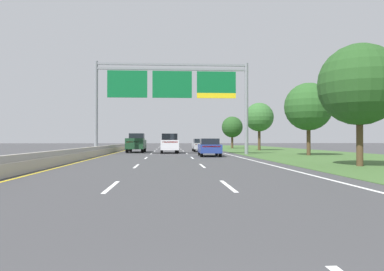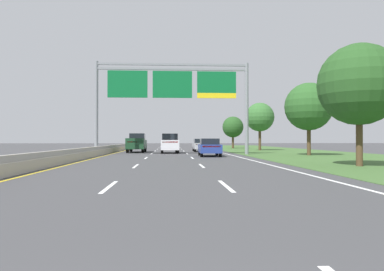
{
  "view_description": "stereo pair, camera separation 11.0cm",
  "coord_description": "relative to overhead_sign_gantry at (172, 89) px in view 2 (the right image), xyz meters",
  "views": [
    {
      "loc": [
        -0.06,
        -1.23,
        1.49
      ],
      "look_at": [
        1.85,
        28.66,
        1.81
      ],
      "focal_mm": 34.49,
      "sensor_mm": 36.0,
      "label": 1
    },
    {
      "loc": [
        0.06,
        -1.24,
        1.49
      ],
      "look_at": [
        1.85,
        28.66,
        1.81
      ],
      "focal_mm": 34.49,
      "sensor_mm": 36.0,
      "label": 2
    }
  ],
  "objects": [
    {
      "name": "roadside_tree_distant",
      "position": [
        10.2,
        24.63,
        -2.9
      ],
      "size": [
        3.49,
        3.49,
        5.31
      ],
      "color": "#4C3823",
      "rests_on": "ground"
    },
    {
      "name": "median_barrier_concrete",
      "position": [
        -6.9,
        0.28,
        -6.1
      ],
      "size": [
        0.6,
        110.0,
        0.85
      ],
      "color": "#A8A399",
      "rests_on": "ground"
    },
    {
      "name": "roadside_tree_mid",
      "position": [
        12.66,
        -2.43,
        -1.91
      ],
      "size": [
        4.45,
        4.45,
        6.77
      ],
      "color": "#4C3823",
      "rests_on": "ground"
    },
    {
      "name": "grass_verge_right",
      "position": [
        13.65,
        0.28,
        -6.44
      ],
      "size": [
        14.0,
        110.0,
        0.02
      ],
      "primitive_type": "cube",
      "color": "#3D602D",
      "rests_on": "ground"
    },
    {
      "name": "overhead_sign_gantry",
      "position": [
        0.0,
        0.0,
        0.0
      ],
      "size": [
        15.06,
        0.42,
        9.06
      ],
      "color": "gray",
      "rests_on": "ground"
    },
    {
      "name": "car_white_centre_lane_suv",
      "position": [
        -0.27,
        4.24,
        -5.35
      ],
      "size": [
        2.01,
        4.74,
        2.11
      ],
      "rotation": [
        0.0,
        0.0,
        1.59
      ],
      "color": "silver",
      "rests_on": "ground"
    },
    {
      "name": "roadside_tree_far",
      "position": [
        11.98,
        13.5,
        -1.93
      ],
      "size": [
        3.91,
        3.91,
        6.49
      ],
      "color": "#4C3823",
      "rests_on": "ground"
    },
    {
      "name": "pickup_truck_darkgreen",
      "position": [
        -4.09,
        7.23,
        -5.37
      ],
      "size": [
        2.0,
        5.4,
        2.2
      ],
      "rotation": [
        0.0,
        0.0,
        1.57
      ],
      "color": "#193D23",
      "rests_on": "ground"
    },
    {
      "name": "car_blue_right_lane_sedan",
      "position": [
        3.26,
        -3.44,
        -5.63
      ],
      "size": [
        1.94,
        4.45,
        1.57
      ],
      "rotation": [
        0.0,
        0.0,
        1.54
      ],
      "color": "navy",
      "rests_on": "ground"
    },
    {
      "name": "car_silver_right_lane_sedan",
      "position": [
        3.56,
        9.58,
        -5.63
      ],
      "size": [
        1.83,
        4.41,
        1.57
      ],
      "rotation": [
        0.0,
        0.0,
        1.57
      ],
      "color": "#B2B5BA",
      "rests_on": "ground"
    },
    {
      "name": "lane_striping",
      "position": [
        -0.3,
        -0.18,
        -6.45
      ],
      "size": [
        11.96,
        106.0,
        0.01
      ],
      "color": "white",
      "rests_on": "ground"
    },
    {
      "name": "roadside_tree_near",
      "position": [
        10.18,
        -16.27,
        -1.94
      ],
      "size": [
        4.51,
        4.51,
        6.78
      ],
      "color": "#4C3823",
      "rests_on": "ground"
    },
    {
      "name": "ground_plane",
      "position": [
        -0.3,
        0.28,
        -6.45
      ],
      "size": [
        220.0,
        220.0,
        0.0
      ],
      "primitive_type": "plane",
      "color": "#3D3D3F"
    }
  ]
}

